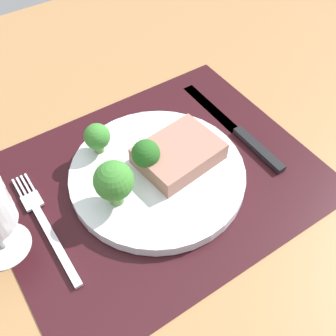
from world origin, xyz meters
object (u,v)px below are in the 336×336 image
Objects in this scene: plate at (157,174)px; steak at (179,154)px; knife at (239,131)px; fork at (45,225)px.

steak reaches higher than plate.
plate is at bearing 179.03° from knife.
steak is 19.88cm from fork.
fork is 0.83× the size of knife.
plate is 4.13cm from steak.
steak reaches higher than fork.
plate is 2.22× the size of steak.
knife is (31.33, -0.89, 0.05)cm from fork.
knife is (11.69, 0.61, -2.64)cm from steak.
plate reaches higher than knife.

